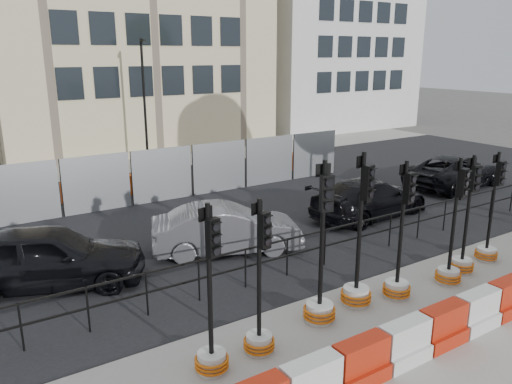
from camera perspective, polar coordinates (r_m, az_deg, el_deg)
ground at (r=12.42m, az=11.43°, el=-10.14°), size 120.00×120.00×0.00m
sidewalk_near at (r=10.76m, az=22.96°, el=-15.37°), size 40.00×6.00×0.02m
road at (r=17.72m, az=-4.43°, el=-1.93°), size 40.00×14.00×0.03m
sidewalk_far at (r=25.75m, az=-14.05°, el=3.16°), size 40.00×4.00×0.02m
building_white at (r=39.05m, az=7.50°, el=19.34°), size 12.00×9.06×16.00m
kerb_railing at (r=12.96m, az=7.90°, el=-5.56°), size 18.00×0.04×1.00m
heras_fencing at (r=20.26m, az=-6.93°, el=2.11°), size 14.33×1.72×2.00m
lamp_post_far at (r=24.50m, az=-12.63°, el=10.25°), size 0.12×0.56×6.00m
barrier_row at (r=10.69m, az=22.26°, el=-13.33°), size 14.65×0.50×0.80m
traffic_signal_a at (r=8.87m, az=-5.10°, el=-16.44°), size 0.60×0.60×3.05m
traffic_signal_b at (r=9.30m, az=0.46°, el=-14.18°), size 0.58×0.58×2.96m
traffic_signal_c at (r=10.35m, az=7.37°, el=-11.11°), size 0.67×0.67×3.39m
traffic_signal_d at (r=11.09m, az=11.60°, el=-8.78°), size 0.67×0.67×3.41m
traffic_signal_e at (r=11.67m, az=15.97°, el=-8.66°), size 0.62×0.62×3.16m
traffic_signal_f at (r=12.73m, az=21.39°, el=-6.71°), size 0.61×0.61×3.08m
traffic_signal_g at (r=13.50m, az=22.65°, el=-6.09°), size 0.59×0.59×3.01m
traffic_signal_h at (r=14.54m, az=25.02°, el=-4.89°), size 0.58×0.58×2.94m
car_a at (r=12.70m, az=-22.65°, el=-6.82°), size 4.84×5.63×1.50m
car_b at (r=13.74m, az=-3.34°, el=-4.26°), size 4.11×5.01×1.34m
car_c at (r=17.11m, az=12.89°, el=-0.68°), size 2.51×4.80×1.32m
car_d at (r=22.02m, az=21.78°, el=2.19°), size 3.06×5.15×1.32m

